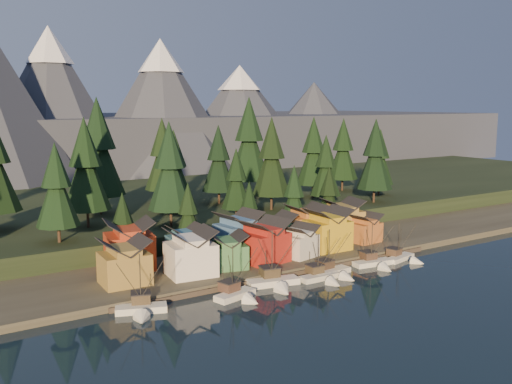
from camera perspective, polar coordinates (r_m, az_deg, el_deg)
ground at (r=112.45m, az=8.14°, el=-10.28°), size 500.00×500.00×0.00m
shore_strip at (r=143.50m, az=-2.38°, el=-5.65°), size 400.00×50.00×1.50m
hillside at (r=186.91m, az=-10.15°, el=-1.66°), size 420.00×100.00×6.00m
dock at (r=124.59m, az=3.14°, el=-8.04°), size 80.00×4.00×1.00m
mountain_ridge at (r=301.07m, az=-20.17°, el=6.31°), size 560.00×190.00×90.00m
boat_0 at (r=103.77m, az=-11.43°, el=-10.67°), size 9.75×10.33×11.66m
boat_1 at (r=109.05m, az=-1.76°, el=-9.53°), size 9.16×9.77×11.41m
boat_2 at (r=116.09m, az=1.97°, el=-8.33°), size 11.48×12.09×12.63m
boat_3 at (r=120.73m, az=6.71°, el=-7.89°), size 9.37×10.20×10.72m
boat_4 at (r=124.35m, az=7.86°, el=-7.40°), size 10.22×10.98×11.06m
boat_5 at (r=132.86m, az=11.90°, el=-6.46°), size 10.07×10.74×10.89m
boat_6 at (r=138.96m, az=14.57°, el=-5.94°), size 9.33×9.81×10.06m
house_front_0 at (r=115.38m, az=-13.03°, el=-6.68°), size 9.37×8.90×9.02m
house_front_1 at (r=118.68m, az=-6.56°, el=-5.90°), size 10.27×9.94×9.66m
house_front_2 at (r=123.72m, az=-2.90°, el=-5.75°), size 9.48×9.52×7.60m
house_front_3 at (r=127.81m, az=0.79°, el=-4.78°), size 10.73×10.36×9.61m
house_front_4 at (r=132.81m, az=4.22°, el=-4.79°), size 8.79×9.22×7.41m
house_front_5 at (r=139.48m, az=7.16°, el=-3.58°), size 9.88×9.03×10.11m
house_front_6 at (r=148.83m, az=10.78°, el=-3.46°), size 7.89×7.53×7.28m
house_back_0 at (r=125.35m, az=-12.55°, el=-5.03°), size 11.14×10.82×10.59m
house_back_1 at (r=127.52m, az=-6.98°, el=-5.16°), size 7.90×7.99×8.47m
house_back_2 at (r=134.69m, az=-1.76°, el=-3.97°), size 10.47×9.80×10.04m
house_back_3 at (r=138.42m, az=1.92°, el=-3.87°), size 9.29×8.39×8.92m
house_back_4 at (r=146.29m, az=5.05°, el=-3.06°), size 9.68×9.36×9.64m
house_back_5 at (r=152.18m, az=8.63°, el=-2.54°), size 10.80×10.89×10.22m
tree_hill_2 at (r=132.77m, az=-19.32°, el=0.37°), size 9.61×9.61×22.38m
tree_hill_3 at (r=146.45m, az=-16.67°, el=2.36°), size 11.81×11.81×27.51m
tree_hill_4 at (r=162.78m, az=-15.48°, el=4.01°), size 13.99×13.99×32.58m
tree_hill_5 at (r=143.28m, az=-8.61°, el=2.26°), size 11.36×11.36×26.45m
tree_hill_6 at (r=160.30m, az=-8.18°, el=2.41°), size 10.14×10.14×23.63m
tree_hill_7 at (r=150.23m, az=-1.99°, el=1.12°), size 8.22×8.22×19.15m
tree_hill_8 at (r=174.53m, az=-3.76°, el=3.13°), size 10.45×10.45×24.35m
tree_hill_9 at (r=164.14m, az=1.57°, el=3.28°), size 11.57×11.57×26.96m
tree_hill_10 at (r=189.10m, az=-0.69°, el=5.03°), size 14.15×14.15×32.97m
tree_hill_11 at (r=170.05m, az=6.98°, el=2.44°), size 9.30×9.30×21.66m
tree_hill_12 at (r=187.16m, az=5.76°, el=3.86°), size 11.39×11.39×26.53m
tree_hill_13 at (r=180.34m, az=11.82°, el=3.46°), size 11.23×11.23×26.15m
tree_hill_14 at (r=203.31m, az=8.69°, el=4.06°), size 10.99×10.99×25.61m
tree_hill_15 at (r=177.22m, az=-9.31°, el=3.49°), size 11.35×11.35×26.44m
tree_hill_17 at (r=196.02m, az=12.27°, el=3.25°), size 9.58×9.58×22.32m
tree_shore_0 at (r=129.88m, az=-13.15°, el=-3.15°), size 6.83×6.83×15.91m
tree_shore_1 at (r=135.80m, az=-6.79°, el=-2.24°), size 7.23×7.23×16.84m
tree_shore_2 at (r=143.97m, az=-0.69°, el=-1.75°), size 6.83×6.83×15.91m
tree_shore_3 at (r=151.42m, az=3.81°, el=-0.54°), size 8.24×8.24×19.19m
tree_shore_4 at (r=158.87m, az=7.29°, el=-0.37°), size 7.77×7.77×18.09m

